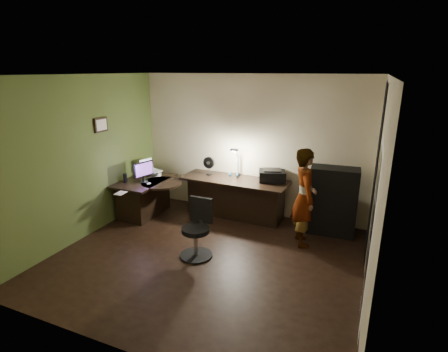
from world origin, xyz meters
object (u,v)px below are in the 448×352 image
at_px(cabinet, 333,201).
at_px(desk_left, 146,197).
at_px(office_chair, 196,230).
at_px(person, 304,197).
at_px(monitor, 143,175).
at_px(desk_right, 234,198).

bearing_deg(cabinet, desk_left, -173.84).
distance_m(desk_left, office_chair, 1.99).
bearing_deg(person, desk_left, 65.42).
distance_m(office_chair, person, 1.81).
relative_size(cabinet, person, 0.74).
distance_m(desk_left, cabinet, 3.53).
distance_m(monitor, person, 3.04).
relative_size(office_chair, person, 0.56).
relative_size(desk_left, monitor, 2.82).
bearing_deg(desk_left, desk_right, 19.44).
xyz_separation_m(monitor, office_chair, (1.63, -0.98, -0.40)).
bearing_deg(desk_left, person, 0.26).
bearing_deg(person, office_chair, 102.78).
bearing_deg(monitor, cabinet, 25.73).
bearing_deg(desk_right, office_chair, -87.23).
relative_size(desk_left, cabinet, 1.05).
xyz_separation_m(cabinet, person, (-0.39, -0.58, 0.21)).
bearing_deg(cabinet, desk_right, 176.88).
height_order(desk_left, monitor, monitor).
xyz_separation_m(desk_right, office_chair, (0.02, -1.65, 0.07)).
height_order(office_chair, person, person).
bearing_deg(desk_right, person, -19.74).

